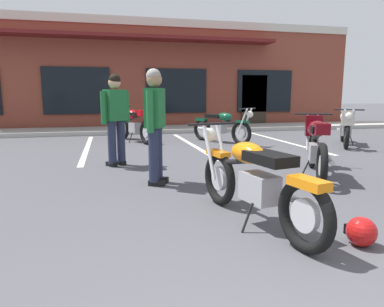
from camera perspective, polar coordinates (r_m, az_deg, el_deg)
ground_plane at (r=4.86m, az=-3.40°, el=-6.09°), size 80.00×80.00×0.00m
sidewalk_kerb at (r=12.63m, az=-9.82°, el=3.79°), size 22.00×1.80×0.14m
brick_storefront_building at (r=16.34m, az=-10.93°, el=12.09°), size 18.64×6.15×4.15m
painted_stall_lines at (r=9.08m, az=-8.26°, el=1.18°), size 8.13×4.80×0.01m
motorcycle_foreground_classic at (r=3.61m, az=10.00°, el=-4.17°), size 0.82×2.09×0.98m
motorcycle_red_sportbike at (r=10.09m, az=-9.69°, el=4.98°), size 1.06×2.01×0.98m
motorcycle_black_cruiser at (r=9.85m, az=23.69°, el=4.21°), size 1.40×1.84×0.98m
motorcycle_blue_standard at (r=6.07m, az=19.61°, el=1.60°), size 1.23×1.93×0.98m
motorcycle_green_cafe_racer at (r=9.64m, az=4.78°, el=4.48°), size 1.31×1.89×0.98m
person_in_black_shirt at (r=5.10m, az=-6.03°, el=5.47°), size 0.38×0.59×1.68m
person_by_back_row at (r=6.56m, az=-12.32°, el=6.21°), size 0.55×0.43×1.68m
helmet_on_pavement at (r=3.46m, az=25.82°, el=-11.36°), size 0.26×0.26×0.26m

